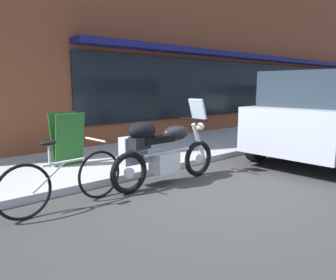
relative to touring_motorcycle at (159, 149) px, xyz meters
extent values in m
plane|color=#363636|center=(0.30, -0.72, -0.61)|extent=(80.00, 80.00, 0.00)
cube|color=brown|center=(8.74, 3.47, 3.08)|extent=(24.88, 0.35, 7.37)
cube|color=black|center=(8.74, 3.27, 0.94)|extent=(17.41, 0.06, 1.80)
cube|color=navy|center=(8.74, 3.05, 2.04)|extent=(17.41, 0.60, 0.16)
cube|color=#ACACAC|center=(9.30, 1.91, -0.55)|extent=(30.00, 2.77, 0.12)
torus|color=black|center=(0.88, -0.04, -0.28)|extent=(0.65, 0.09, 0.65)
cylinder|color=silver|center=(0.88, -0.04, -0.28)|extent=(0.16, 0.06, 0.16)
torus|color=black|center=(-0.62, -0.03, -0.28)|extent=(0.65, 0.09, 0.65)
cylinder|color=silver|center=(-0.62, -0.03, -0.28)|extent=(0.16, 0.06, 0.16)
cube|color=silver|center=(0.08, -0.03, -0.23)|extent=(0.44, 0.30, 0.32)
cylinder|color=silver|center=(0.13, -0.03, -0.06)|extent=(0.98, 0.06, 0.06)
ellipsoid|color=black|center=(0.33, -0.03, 0.24)|extent=(0.52, 0.28, 0.26)
cube|color=black|center=(-0.09, -0.03, 0.18)|extent=(0.60, 0.24, 0.11)
cube|color=black|center=(-0.42, -0.03, 0.16)|extent=(0.28, 0.22, 0.18)
cylinder|color=silver|center=(0.88, -0.04, 0.04)|extent=(0.35, 0.07, 0.67)
cylinder|color=black|center=(0.76, -0.04, 0.44)|extent=(0.04, 0.62, 0.04)
cube|color=silver|center=(0.84, -0.04, 0.62)|extent=(0.15, 0.32, 0.35)
sphere|color=#EAEACC|center=(0.92, -0.04, 0.30)|extent=(0.14, 0.14, 0.14)
cube|color=#B2B2B2|center=(-0.37, 0.21, 0.00)|extent=(0.44, 0.20, 0.44)
cube|color=black|center=(-0.37, 0.32, 0.00)|extent=(0.37, 0.02, 0.03)
ellipsoid|color=black|center=(-0.37, -0.03, 0.34)|extent=(0.48, 0.32, 0.28)
torus|color=black|center=(-1.05, 0.10, -0.25)|extent=(0.71, 0.10, 0.71)
torus|color=black|center=(-2.13, 0.00, -0.25)|extent=(0.71, 0.10, 0.71)
cylinder|color=silver|center=(-1.59, 0.05, 0.03)|extent=(0.60, 0.09, 0.04)
cylinder|color=silver|center=(-1.81, 0.03, -0.13)|extent=(0.47, 0.08, 0.34)
cylinder|color=silver|center=(-1.79, 0.03, 0.15)|extent=(0.03, 0.03, 0.30)
ellipsoid|color=black|center=(-1.79, 0.03, 0.31)|extent=(0.23, 0.12, 0.06)
cylinder|color=silver|center=(-1.10, 0.09, 0.27)|extent=(0.07, 0.48, 0.03)
cube|color=#9EA3AD|center=(4.17, -0.94, 0.17)|extent=(4.48, 2.03, 0.89)
cube|color=#232D38|center=(3.91, -0.95, 0.96)|extent=(3.06, 1.75, 0.69)
cylinder|color=black|center=(5.59, 0.04, -0.28)|extent=(0.67, 0.25, 0.66)
cylinder|color=black|center=(2.68, -0.07, -0.28)|extent=(0.67, 0.25, 0.66)
cube|color=#1E511E|center=(-0.77, 1.72, 0.02)|extent=(0.55, 0.21, 1.00)
cube|color=#1E511E|center=(-0.77, 1.94, 0.02)|extent=(0.55, 0.21, 1.00)
camera|label=1|loc=(-3.24, -3.95, 1.02)|focal=34.17mm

